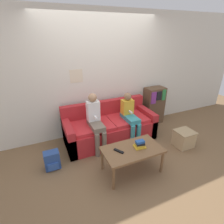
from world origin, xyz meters
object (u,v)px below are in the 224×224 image
person_left (95,120)px  backpack (52,160)px  coffee_table (132,151)px  couch (110,127)px  storage_box (184,139)px  person_right (130,116)px  tv_remote (119,151)px  bookshelf (154,105)px

person_left → backpack: bearing=-163.2°
person_left → backpack: size_ratio=3.42×
coffee_table → couch: bearing=87.5°
coffee_table → storage_box: 1.36m
person_right → coffee_table: bearing=-116.7°
coffee_table → tv_remote: size_ratio=5.76×
person_right → bookshelf: size_ratio=1.11×
person_left → tv_remote: person_left is taller
couch → backpack: bearing=-160.3°
couch → person_left: (-0.37, -0.18, 0.34)m
couch → person_left: bearing=-153.7°
bookshelf → storage_box: bookshelf is taller
storage_box → backpack: bearing=170.8°
person_right → bookshelf: (0.96, 0.48, -0.11)m
backpack → coffee_table: bearing=-26.3°
coffee_table → person_left: size_ratio=0.85×
couch → bookshelf: 1.39m
coffee_table → bookshelf: (1.39, 1.34, 0.07)m
person_right → backpack: 1.71m
couch → person_right: size_ratio=1.85×
person_left → person_right: person_left is taller
backpack → couch: bearing=19.7°
person_left → tv_remote: size_ratio=6.74×
bookshelf → storage_box: (-0.06, -1.15, -0.29)m
couch → storage_box: couch is taller
person_right → backpack: person_right is taller
coffee_table → bookshelf: size_ratio=1.03×
bookshelf → backpack: size_ratio=2.82×
person_left → tv_remote: (0.09, -0.84, -0.17)m
tv_remote → bookshelf: bearing=8.1°
backpack → storage_box: bearing=-9.2°
coffee_table → bookshelf: 1.93m
storage_box → backpack: storage_box is taller
person_left → storage_box: (1.65, -0.68, -0.45)m
person_left → person_right: (0.75, -0.01, -0.05)m
couch → coffee_table: size_ratio=1.99×
tv_remote → backpack: size_ratio=0.51×
person_right → couch: bearing=152.9°
tv_remote → backpack: tv_remote is taller
tv_remote → bookshelf: 2.09m
person_right → storage_box: 1.19m
couch → person_left: 0.54m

